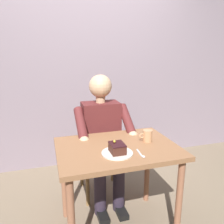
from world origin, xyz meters
TOP-DOWN VIEW (x-y plane):
  - cafe_rear_panel at (0.00, -1.35)m, footprint 6.40×0.12m
  - dining_table at (0.00, 0.00)m, footprint 0.93×0.67m
  - chair at (0.00, -0.62)m, footprint 0.42×0.42m
  - seated_person at (0.00, -0.44)m, footprint 0.53×0.58m
  - dessert_plate at (0.04, 0.13)m, footprint 0.23×0.23m
  - cake_slice at (0.04, 0.13)m, footprint 0.10×0.13m
  - coffee_cup at (-0.26, -0.02)m, footprint 0.11×0.08m
  - dessert_spoon at (-0.11, 0.20)m, footprint 0.03×0.14m

SIDE VIEW (x-z plane):
  - chair at x=0.00m, z-range 0.05..0.95m
  - dining_table at x=0.00m, z-range 0.27..1.02m
  - seated_person at x=0.00m, z-range 0.03..1.29m
  - dessert_spoon at x=-0.11m, z-range 0.75..0.76m
  - dessert_plate at x=0.04m, z-range 0.75..0.76m
  - cake_slice at x=0.04m, z-range 0.75..0.84m
  - coffee_cup at x=-0.26m, z-range 0.75..0.85m
  - cafe_rear_panel at x=0.00m, z-range 0.00..3.00m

